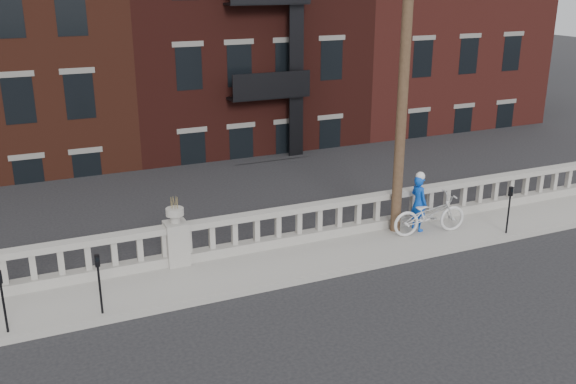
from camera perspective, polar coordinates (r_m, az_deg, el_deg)
ground at (r=13.14m, az=-5.20°, el=-13.60°), size 120.00×120.00×0.00m
sidewalk at (r=15.62m, az=-8.85°, el=-7.87°), size 32.00×2.20×0.15m
balustrade at (r=16.22m, az=-9.86°, el=-4.68°), size 28.00×0.34×1.03m
planter_pedestal at (r=16.15m, az=-9.89°, el=-4.06°), size 0.55×0.55×1.76m
lower_level at (r=34.13m, az=-17.40°, el=10.52°), size 80.00×44.00×20.80m
utility_pole at (r=17.23m, az=10.40°, el=12.53°), size 1.60×0.28×10.00m
parking_meter_b at (r=14.08m, az=-24.07°, el=-8.33°), size 0.10×0.09×1.36m
parking_meter_c at (r=14.13m, az=-16.47°, el=-7.29°), size 0.10×0.09×1.36m
parking_meter_d at (r=18.74m, az=19.08°, el=-1.06°), size 0.10×0.09×1.36m
bicycle at (r=18.22m, az=12.47°, el=-1.94°), size 2.23×1.00×1.13m
cyclist at (r=18.33m, az=11.53°, el=-0.96°), size 0.44×0.62×1.60m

